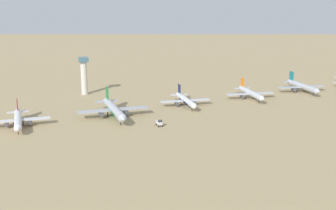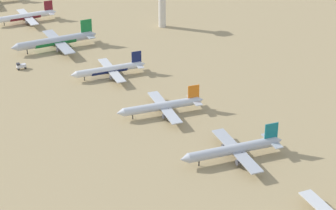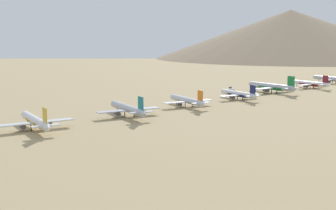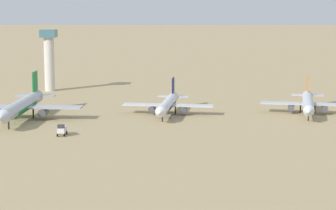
% 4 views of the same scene
% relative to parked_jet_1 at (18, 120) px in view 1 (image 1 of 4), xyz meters
% --- Properties ---
extents(ground_plane, '(1949.88, 1949.88, 0.00)m').
position_rel_parked_jet_1_xyz_m(ground_plane, '(-13.75, 109.49, -4.24)').
color(ground_plane, tan).
extents(parked_jet_1, '(44.09, 35.70, 12.75)m').
position_rel_parked_jet_1_xyz_m(parked_jet_1, '(0.00, 0.00, 0.00)').
color(parked_jet_1, white).
rests_on(parked_jet_1, ground).
extents(parked_jet_2, '(53.84, 43.60, 15.57)m').
position_rel_parked_jet_1_xyz_m(parked_jet_2, '(-2.84, 55.89, 0.94)').
color(parked_jet_2, '#B2B7C1').
rests_on(parked_jet_2, ground).
extents(parked_jet_3, '(43.06, 35.02, 12.41)m').
position_rel_parked_jet_1_xyz_m(parked_jet_3, '(-15.95, 108.56, -0.11)').
color(parked_jet_3, silver).
rests_on(parked_jet_3, ground).
extents(parked_jet_4, '(44.78, 36.52, 12.92)m').
position_rel_parked_jet_1_xyz_m(parked_jet_4, '(-21.44, 162.19, 0.11)').
color(parked_jet_4, silver).
rests_on(parked_jet_4, ground).
extents(parked_jet_5, '(48.31, 39.36, 13.93)m').
position_rel_parked_jet_1_xyz_m(parked_jet_5, '(-30.09, 213.62, 0.45)').
color(parked_jet_5, '#B2B7C1').
rests_on(parked_jet_5, ground).
extents(service_truck, '(5.27, 2.80, 3.90)m').
position_rel_parked_jet_1_xyz_m(service_truck, '(24.67, 76.40, -2.16)').
color(service_truck, silver).
rests_on(service_truck, ground).
extents(control_tower, '(7.20, 7.20, 28.99)m').
position_rel_parked_jet_1_xyz_m(control_tower, '(-77.92, 48.76, 11.96)').
color(control_tower, beige).
rests_on(control_tower, ground).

